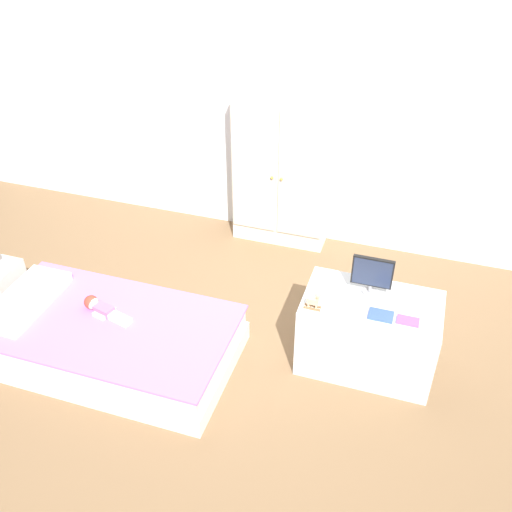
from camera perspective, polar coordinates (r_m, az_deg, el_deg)
name	(u,v)px	position (r m, az deg, el deg)	size (l,w,h in m)	color
ground_plane	(227,344)	(4.15, -2.91, -8.75)	(10.00, 10.00, 0.02)	brown
back_wall	(291,86)	(4.73, 3.52, 16.51)	(6.40, 0.05, 2.70)	silver
bed	(111,339)	(4.08, -14.16, -8.00)	(1.68, 0.93, 0.30)	white
pillow	(25,300)	(4.29, -21.90, -4.04)	(0.32, 0.66, 0.07)	silver
doll	(99,307)	(4.06, -15.29, -4.90)	(0.39, 0.17, 0.10)	#D6668E
nightstand	(0,285)	(4.78, -24.07, -2.62)	(0.30, 0.30, 0.35)	silver
wardrobe	(281,171)	(4.85, 2.51, 8.41)	(0.81, 0.27, 1.35)	white
tv_stand	(368,333)	(3.89, 11.07, -7.53)	(0.87, 0.52, 0.54)	silver
tv_monitor	(372,274)	(3.70, 11.45, -1.72)	(0.26, 0.10, 0.27)	#99999E
rocking_horse_toy	(314,301)	(3.58, 5.80, -4.44)	(0.11, 0.04, 0.13)	#8E6642
book_blue	(381,315)	(3.62, 12.30, -5.73)	(0.15, 0.11, 0.02)	blue
book_purple	(408,320)	(3.62, 14.84, -6.20)	(0.13, 0.08, 0.01)	#8E51B2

